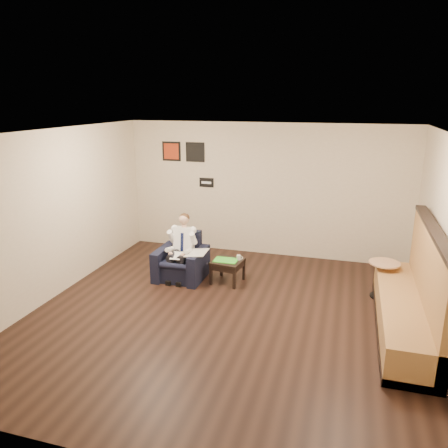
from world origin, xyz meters
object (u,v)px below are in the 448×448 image
(side_table, at_px, (228,271))
(coffee_mug, at_px, (239,257))
(green_folder, at_px, (226,260))
(smartphone, at_px, (233,258))
(armchair, at_px, (181,257))
(seated_man, at_px, (178,251))
(cafe_table, at_px, (383,280))
(banquette, at_px, (407,282))

(side_table, xyz_separation_m, coffee_mug, (0.18, 0.09, 0.26))
(side_table, distance_m, green_folder, 0.22)
(smartphone, bearing_deg, coffee_mug, -7.10)
(smartphone, bearing_deg, armchair, -150.00)
(armchair, bearing_deg, side_table, 4.03)
(side_table, relative_size, green_folder, 1.22)
(seated_man, relative_size, cafe_table, 1.82)
(armchair, bearing_deg, cafe_table, 3.14)
(seated_man, relative_size, green_folder, 2.71)
(seated_man, distance_m, side_table, 0.98)
(armchair, height_order, coffee_mug, armchair)
(coffee_mug, height_order, cafe_table, cafe_table)
(armchair, height_order, smartphone, armchair)
(side_table, height_order, green_folder, green_folder)
(coffee_mug, distance_m, cafe_table, 2.51)
(banquette, height_order, cafe_table, banquette)
(coffee_mug, bearing_deg, side_table, -154.27)
(armchair, relative_size, side_table, 1.67)
(armchair, bearing_deg, seated_man, -90.00)
(green_folder, distance_m, banquette, 3.11)
(banquette, relative_size, cafe_table, 4.70)
(armchair, xyz_separation_m, seated_man, (-0.00, -0.11, 0.16))
(seated_man, height_order, smartphone, seated_man)
(side_table, bearing_deg, green_folder, -154.27)
(cafe_table, bearing_deg, smartphone, 179.70)
(side_table, distance_m, banquette, 3.12)
(coffee_mug, bearing_deg, green_folder, -154.27)
(green_folder, relative_size, cafe_table, 0.67)
(seated_man, xyz_separation_m, cafe_table, (3.58, 0.30, -0.26))
(banquette, bearing_deg, side_table, 162.11)
(seated_man, height_order, coffee_mug, seated_man)
(side_table, distance_m, smartphone, 0.27)
(smartphone, height_order, cafe_table, cafe_table)
(coffee_mug, bearing_deg, armchair, -172.05)
(seated_man, bearing_deg, smartphone, 18.22)
(green_folder, relative_size, coffee_mug, 4.74)
(smartphone, bearing_deg, seated_man, -143.90)
(armchair, relative_size, banquette, 0.29)
(coffee_mug, relative_size, cafe_table, 0.14)
(side_table, xyz_separation_m, cafe_table, (2.69, 0.13, 0.10))
(side_table, bearing_deg, seated_man, -169.13)
(coffee_mug, bearing_deg, banquette, -20.65)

